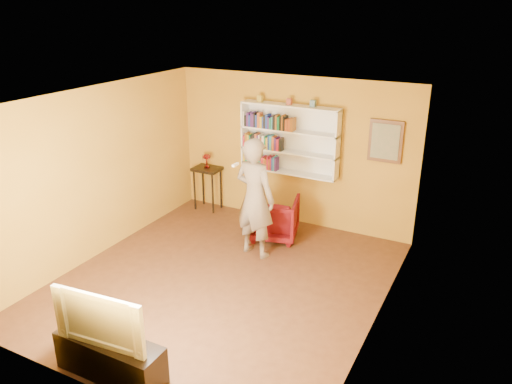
% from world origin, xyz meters
% --- Properties ---
extents(room_shell, '(5.30, 5.80, 2.88)m').
position_xyz_m(room_shell, '(0.00, 0.00, 1.02)').
color(room_shell, '#4A2A18').
rests_on(room_shell, ground).
extents(bookshelf, '(1.80, 0.29, 1.23)m').
position_xyz_m(bookshelf, '(0.00, 2.41, 1.59)').
color(bookshelf, white).
rests_on(bookshelf, room_shell).
extents(books_row_lower, '(0.67, 0.18, 0.27)m').
position_xyz_m(books_row_lower, '(-0.53, 2.30, 1.13)').
color(books_row_lower, gold).
rests_on(books_row_lower, bookshelf).
extents(books_row_middle, '(0.75, 0.19, 0.26)m').
position_xyz_m(books_row_middle, '(-0.48, 2.30, 1.51)').
color(books_row_middle, '#BA1C36').
rests_on(books_row_middle, bookshelf).
extents(books_row_upper, '(0.96, 0.19, 0.27)m').
position_xyz_m(books_row_upper, '(-0.38, 2.30, 1.89)').
color(books_row_upper, silver).
rests_on(books_row_upper, bookshelf).
extents(ornament_left, '(0.09, 0.09, 0.12)m').
position_xyz_m(ornament_left, '(-0.58, 2.35, 2.27)').
color(ornament_left, '#AE9A31').
rests_on(ornament_left, bookshelf).
extents(ornament_centre, '(0.08, 0.08, 0.11)m').
position_xyz_m(ornament_centre, '(-0.02, 2.35, 2.27)').
color(ornament_centre, '#A24936').
rests_on(ornament_centre, bookshelf).
extents(ornament_right, '(0.09, 0.09, 0.12)m').
position_xyz_m(ornament_right, '(0.41, 2.35, 2.27)').
color(ornament_right, slate).
rests_on(ornament_right, bookshelf).
extents(framed_painting, '(0.55, 0.05, 0.70)m').
position_xyz_m(framed_painting, '(1.65, 2.46, 1.75)').
color(framed_painting, '#563118').
rests_on(framed_painting, room_shell).
extents(console_table, '(0.52, 0.40, 0.85)m').
position_xyz_m(console_table, '(-1.68, 2.25, 0.71)').
color(console_table, black).
rests_on(console_table, ground).
extents(ruby_lustre, '(0.17, 0.17, 0.27)m').
position_xyz_m(ruby_lustre, '(-1.68, 2.25, 1.05)').
color(ruby_lustre, maroon).
rests_on(ruby_lustre, console_table).
extents(armchair, '(0.97, 0.99, 0.74)m').
position_xyz_m(armchair, '(0.04, 1.69, 0.37)').
color(armchair, '#47050D').
rests_on(armchair, ground).
extents(person, '(0.79, 0.59, 1.96)m').
position_xyz_m(person, '(0.02, 1.00, 0.98)').
color(person, '#726354').
rests_on(person, ground).
extents(game_remote, '(0.04, 0.15, 0.04)m').
position_xyz_m(game_remote, '(-0.11, 0.63, 1.62)').
color(game_remote, white).
rests_on(game_remote, person).
extents(tv_cabinet, '(1.29, 0.39, 0.46)m').
position_xyz_m(tv_cabinet, '(-0.08, -2.25, 0.23)').
color(tv_cabinet, black).
rests_on(tv_cabinet, ground).
extents(television, '(1.11, 0.24, 0.64)m').
position_xyz_m(television, '(-0.08, -2.25, 0.78)').
color(television, black).
rests_on(television, tv_cabinet).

